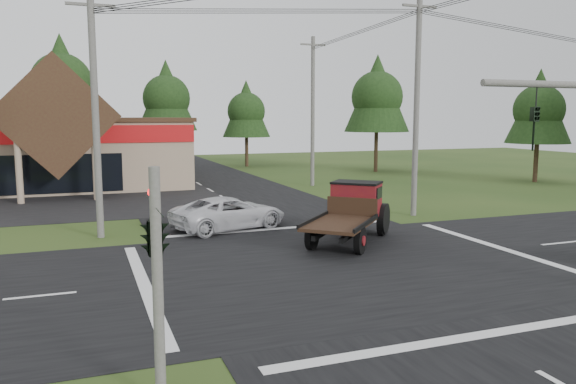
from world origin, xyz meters
name	(u,v)px	position (x,y,z in m)	size (l,w,h in m)	color
ground	(345,266)	(0.00, 0.00, 0.00)	(120.00, 120.00, 0.00)	#263F16
road_ns	(345,265)	(0.00, 0.00, 0.01)	(12.00, 120.00, 0.02)	black
road_ew	(345,265)	(0.00, 0.00, 0.01)	(120.00, 12.00, 0.02)	black
traffic_signal_corner	(154,214)	(-7.50, -7.32, 3.52)	(0.53, 2.48, 4.40)	#595651
utility_pole_nw	(95,114)	(-8.00, 8.00, 5.39)	(2.00, 0.30, 10.50)	#595651
utility_pole_ne	(417,105)	(8.00, 8.00, 5.89)	(2.00, 0.30, 11.50)	#595651
utility_pole_n	(313,110)	(8.00, 22.00, 5.74)	(2.00, 0.30, 11.20)	#595651
tree_row_c	(62,80)	(-10.00, 41.00, 8.72)	(7.28, 7.28, 13.13)	#332316
tree_row_d	(166,96)	(0.00, 42.00, 7.38)	(6.16, 6.16, 11.11)	#332316
tree_row_e	(246,109)	(8.00, 40.00, 6.03)	(5.04, 5.04, 9.09)	#332316
tree_side_ne	(377,94)	(18.00, 30.00, 7.38)	(6.16, 6.16, 11.11)	#332316
tree_side_e_near	(539,107)	(26.00, 18.00, 6.03)	(5.04, 5.04, 9.09)	#332316
antique_flatbed_truck	(348,213)	(1.72, 3.23, 1.26)	(2.30, 6.02, 2.52)	#5F0D19
white_pickup	(229,213)	(-2.22, 7.86, 0.77)	(2.55, 5.53, 1.54)	silver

